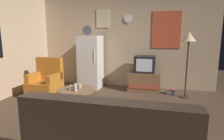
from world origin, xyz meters
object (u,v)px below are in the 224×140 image
crt_tv (145,64)px  fridge (91,62)px  book_stack (170,92)px  remote_control (73,89)px  armchair (46,83)px  mug_ceramic_tan (79,86)px  tv_stand (144,81)px  coffee_table (76,101)px  standing_lamp (189,42)px  wine_glass (75,87)px  mug_ceramic_white (72,88)px

crt_tv → fridge: bearing=-178.3°
crt_tv → book_stack: bearing=-12.5°
remote_control → armchair: (-1.11, 0.76, -0.15)m
armchair → crt_tv: bearing=25.6°
fridge → crt_tv: fridge is taller
crt_tv → mug_ceramic_tan: (-1.13, -1.76, -0.23)m
mug_ceramic_tan → fridge: bearing=103.4°
armchair → book_stack: (3.00, 0.96, -0.27)m
mug_ceramic_tan → remote_control: mug_ceramic_tan is taller
tv_stand → crt_tv: crt_tv is taller
remote_control → armchair: 1.35m
fridge → book_stack: fridge is taller
fridge → coffee_table: size_ratio=2.46×
standing_lamp → wine_glass: 2.82m
coffee_table → armchair: size_ratio=0.75×
crt_tv → book_stack: crt_tv is taller
tv_stand → standing_lamp: (1.03, -0.32, 1.09)m
tv_stand → crt_tv: 0.48m
fridge → remote_control: bearing=-79.8°
coffee_table → mug_ceramic_tan: (0.04, 0.09, 0.28)m
tv_stand → coffee_table: size_ratio=1.17×
wine_glass → remote_control: wine_glass is taller
mug_ceramic_tan → standing_lamp: bearing=33.7°
wine_glass → remote_control: size_ratio=1.00×
mug_ceramic_tan → book_stack: bearing=41.4°
crt_tv → remote_control: bearing=-123.0°
fridge → wine_glass: bearing=-77.6°
crt_tv → standing_lamp: 1.23m
mug_ceramic_tan → tv_stand: bearing=57.4°
tv_stand → wine_glass: wine_glass is taller
remote_control → armchair: armchair is taller
standing_lamp → mug_ceramic_tan: standing_lamp is taller
fridge → mug_ceramic_white: size_ratio=19.67×
standing_lamp → remote_control: size_ratio=10.60×
armchair → book_stack: size_ratio=4.55×
wine_glass → mug_ceramic_tan: 0.21m
coffee_table → tv_stand: bearing=57.8°
standing_lamp → wine_glass: standing_lamp is taller
tv_stand → remote_control: 2.23m
mug_ceramic_white → remote_control: bearing=77.3°
armchair → book_stack: armchair is taller
remote_control → book_stack: 2.59m
coffee_table → book_stack: bearing=42.4°
armchair → wine_glass: bearing=-35.5°
wine_glass → mug_ceramic_white: bearing=156.4°
mug_ceramic_white → remote_control: size_ratio=0.60×
book_stack → remote_control: bearing=-137.9°
crt_tv → mug_ceramic_white: crt_tv is taller
crt_tv → remote_control: (-1.21, -1.87, -0.26)m
remote_control → fridge: bearing=103.1°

